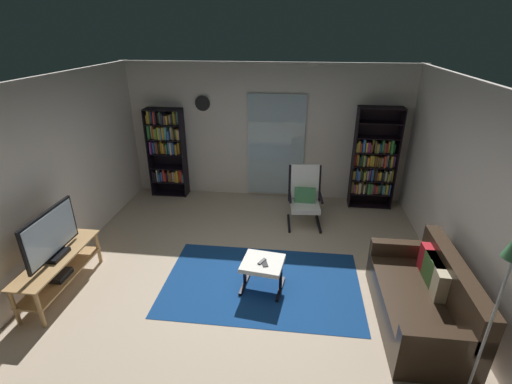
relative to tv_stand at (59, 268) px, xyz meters
name	(u,v)px	position (x,y,z in m)	size (l,w,h in m)	color
ground_plane	(246,282)	(2.34, 0.45, -0.34)	(7.02, 7.02, 0.00)	#BBA68D
wall_back	(266,133)	(2.34, 3.35, 0.96)	(5.60, 0.06, 2.60)	silver
wall_left	(38,185)	(-0.36, 0.45, 0.96)	(0.06, 6.00, 2.60)	silver
wall_right	(480,207)	(5.04, 0.45, 0.96)	(0.06, 6.00, 2.60)	silver
glass_door_panel	(276,146)	(2.54, 3.28, 0.71)	(1.10, 0.01, 2.00)	silver
area_rug	(262,283)	(2.57, 0.44, -0.34)	(2.62, 1.65, 0.01)	navy
tv_stand	(59,268)	(0.00, 0.00, 0.00)	(0.41, 1.38, 0.52)	tan
television	(51,236)	(0.00, 0.01, 0.48)	(0.20, 0.96, 0.63)	black
bookshelf_near_tv	(167,148)	(0.39, 3.13, 0.65)	(0.72, 0.30, 1.77)	black
bookshelf_near_sofa	(373,163)	(4.37, 3.06, 0.52)	(0.79, 0.30, 1.90)	black
leather_sofa	(423,300)	(4.48, -0.02, -0.03)	(0.83, 1.70, 0.84)	#34251A
lounge_armchair	(305,194)	(3.12, 2.23, 0.19)	(0.61, 0.69, 1.02)	black
ottoman	(263,266)	(2.59, 0.36, 0.00)	(0.58, 0.54, 0.42)	white
tv_remote	(262,261)	(2.58, 0.34, 0.08)	(0.04, 0.14, 0.02)	black
cell_phone	(265,264)	(2.61, 0.31, 0.08)	(0.07, 0.14, 0.01)	black
floor_lamp_by_sofa	(509,270)	(4.62, -0.99, 1.12)	(0.22, 0.22, 1.84)	#A5A5AD
wall_clock	(203,103)	(1.13, 3.27, 1.51)	(0.29, 0.03, 0.29)	silver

